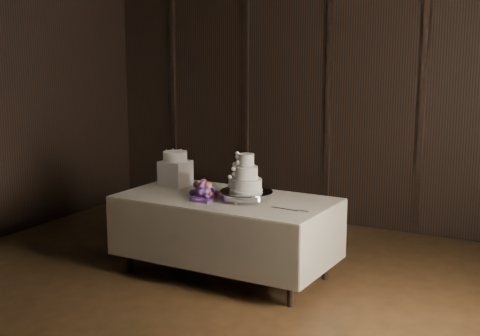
{
  "coord_description": "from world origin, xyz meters",
  "views": [
    {
      "loc": [
        2.82,
        -3.99,
        2.19
      ],
      "look_at": [
        0.0,
        1.25,
        1.05
      ],
      "focal_mm": 50.0,
      "sensor_mm": 36.0,
      "label": 1
    }
  ],
  "objects_px": {
    "bouquet": "(204,191)",
    "box_pedestal": "(175,173)",
    "display_table": "(226,233)",
    "cake_stand": "(246,196)",
    "wedding_cake": "(243,176)",
    "small_cake": "(175,156)"
  },
  "relations": [
    {
      "from": "display_table",
      "to": "bouquet",
      "type": "xyz_separation_m",
      "value": [
        -0.16,
        -0.13,
        0.41
      ]
    },
    {
      "from": "bouquet",
      "to": "box_pedestal",
      "type": "bearing_deg",
      "value": 147.78
    },
    {
      "from": "bouquet",
      "to": "small_cake",
      "type": "height_order",
      "value": "small_cake"
    },
    {
      "from": "display_table",
      "to": "box_pedestal",
      "type": "height_order",
      "value": "box_pedestal"
    },
    {
      "from": "wedding_cake",
      "to": "small_cake",
      "type": "xyz_separation_m",
      "value": [
        -0.9,
        0.26,
        0.07
      ]
    },
    {
      "from": "display_table",
      "to": "wedding_cake",
      "type": "distance_m",
      "value": 0.61
    },
    {
      "from": "wedding_cake",
      "to": "box_pedestal",
      "type": "xyz_separation_m",
      "value": [
        -0.9,
        0.26,
        -0.1
      ]
    },
    {
      "from": "wedding_cake",
      "to": "small_cake",
      "type": "bearing_deg",
      "value": 139.77
    },
    {
      "from": "wedding_cake",
      "to": "bouquet",
      "type": "bearing_deg",
      "value": 167.94
    },
    {
      "from": "cake_stand",
      "to": "wedding_cake",
      "type": "height_order",
      "value": "wedding_cake"
    },
    {
      "from": "wedding_cake",
      "to": "small_cake",
      "type": "relative_size",
      "value": 1.43
    },
    {
      "from": "display_table",
      "to": "cake_stand",
      "type": "height_order",
      "value": "cake_stand"
    },
    {
      "from": "box_pedestal",
      "to": "small_cake",
      "type": "xyz_separation_m",
      "value": [
        0.0,
        0.0,
        0.17
      ]
    },
    {
      "from": "box_pedestal",
      "to": "cake_stand",
      "type": "bearing_deg",
      "value": -14.79
    },
    {
      "from": "cake_stand",
      "to": "wedding_cake",
      "type": "relative_size",
      "value": 1.41
    },
    {
      "from": "cake_stand",
      "to": "bouquet",
      "type": "bearing_deg",
      "value": -166.61
    },
    {
      "from": "small_cake",
      "to": "display_table",
      "type": "bearing_deg",
      "value": -16.86
    },
    {
      "from": "box_pedestal",
      "to": "small_cake",
      "type": "relative_size",
      "value": 1.09
    },
    {
      "from": "display_table",
      "to": "cake_stand",
      "type": "bearing_deg",
      "value": -6.81
    },
    {
      "from": "display_table",
      "to": "cake_stand",
      "type": "distance_m",
      "value": 0.45
    },
    {
      "from": "cake_stand",
      "to": "box_pedestal",
      "type": "relative_size",
      "value": 1.86
    },
    {
      "from": "display_table",
      "to": "cake_stand",
      "type": "xyz_separation_m",
      "value": [
        0.23,
        -0.03,
        0.39
      ]
    }
  ]
}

